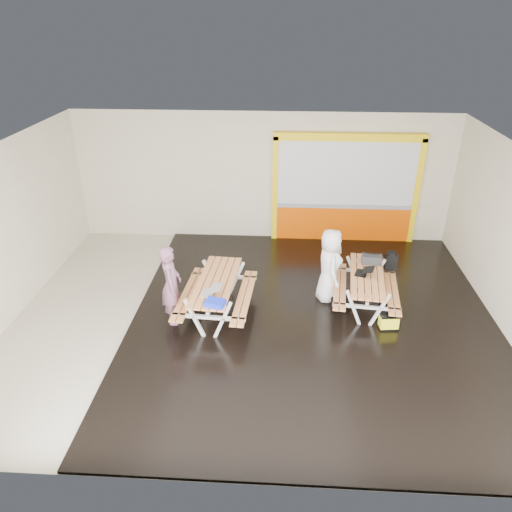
# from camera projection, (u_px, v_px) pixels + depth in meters

# --- Properties ---
(room) EXTENTS (10.02, 8.02, 3.52)m
(room) POSITION_uv_depth(u_px,v_px,m) (253.00, 243.00, 9.38)
(room) COLOR beige
(room) RESTS_ON ground
(deck) EXTENTS (7.50, 7.98, 0.05)m
(deck) POSITION_uv_depth(u_px,v_px,m) (313.00, 319.00, 10.10)
(deck) COLOR black
(deck) RESTS_ON room
(kiosk) EXTENTS (3.88, 0.16, 3.00)m
(kiosk) POSITION_uv_depth(u_px,v_px,m) (345.00, 191.00, 12.89)
(kiosk) COLOR #E44F00
(kiosk) RESTS_ON room
(picnic_table_left) EXTENTS (1.58, 2.21, 0.85)m
(picnic_table_left) POSITION_uv_depth(u_px,v_px,m) (216.00, 289.00, 9.97)
(picnic_table_left) COLOR tan
(picnic_table_left) RESTS_ON deck
(picnic_table_right) EXTENTS (1.55, 2.11, 0.79)m
(picnic_table_right) POSITION_uv_depth(u_px,v_px,m) (366.00, 282.00, 10.29)
(picnic_table_right) COLOR tan
(picnic_table_right) RESTS_ON deck
(person_left) EXTENTS (0.50, 0.68, 1.70)m
(person_left) POSITION_uv_depth(u_px,v_px,m) (171.00, 285.00, 9.65)
(person_left) COLOR #7B4E64
(person_left) RESTS_ON deck
(person_right) EXTENTS (0.65, 0.90, 1.70)m
(person_right) POSITION_uv_depth(u_px,v_px,m) (330.00, 266.00, 10.47)
(person_right) COLOR white
(person_right) RESTS_ON deck
(laptop_left) EXTENTS (0.43, 0.40, 0.17)m
(laptop_left) POSITION_uv_depth(u_px,v_px,m) (211.00, 291.00, 9.42)
(laptop_left) COLOR silver
(laptop_left) RESTS_ON picnic_table_left
(laptop_right) EXTENTS (0.45, 0.42, 0.16)m
(laptop_right) POSITION_uv_depth(u_px,v_px,m) (364.00, 272.00, 10.22)
(laptop_right) COLOR black
(laptop_right) RESTS_ON picnic_table_right
(blue_pouch) EXTENTS (0.41, 0.34, 0.10)m
(blue_pouch) POSITION_uv_depth(u_px,v_px,m) (215.00, 303.00, 9.04)
(blue_pouch) COLOR #152CDA
(blue_pouch) RESTS_ON picnic_table_left
(toolbox) EXTENTS (0.45, 0.26, 0.25)m
(toolbox) POSITION_uv_depth(u_px,v_px,m) (372.00, 259.00, 10.62)
(toolbox) COLOR black
(toolbox) RESTS_ON picnic_table_right
(backpack) EXTENTS (0.27, 0.18, 0.45)m
(backpack) POSITION_uv_depth(u_px,v_px,m) (391.00, 261.00, 10.91)
(backpack) COLOR black
(backpack) RESTS_ON picnic_table_right
(dark_case) EXTENTS (0.42, 0.31, 0.15)m
(dark_case) POSITION_uv_depth(u_px,v_px,m) (340.00, 301.00, 10.52)
(dark_case) COLOR black
(dark_case) RESTS_ON deck
(fluke_bag) EXTENTS (0.40, 0.28, 0.33)m
(fluke_bag) POSITION_uv_depth(u_px,v_px,m) (389.00, 321.00, 9.70)
(fluke_bag) COLOR black
(fluke_bag) RESTS_ON deck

